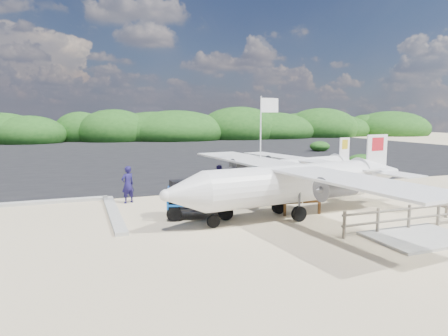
% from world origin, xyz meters
% --- Properties ---
extents(ground, '(160.00, 160.00, 0.00)m').
position_xyz_m(ground, '(0.00, 0.00, 0.00)').
color(ground, beige).
extents(asphalt_apron, '(90.00, 50.00, 0.04)m').
position_xyz_m(asphalt_apron, '(0.00, 30.00, 0.00)').
color(asphalt_apron, '#B2B2B2').
rests_on(asphalt_apron, ground).
extents(lagoon, '(9.00, 7.00, 0.40)m').
position_xyz_m(lagoon, '(-9.00, 1.50, 0.00)').
color(lagoon, '#B2B2B2').
rests_on(lagoon, ground).
extents(walkway_pad, '(3.50, 2.50, 0.10)m').
position_xyz_m(walkway_pad, '(5.50, -6.00, 0.00)').
color(walkway_pad, '#B2B2B2').
rests_on(walkway_pad, ground).
extents(vegetation_band, '(124.00, 8.00, 4.40)m').
position_xyz_m(vegetation_band, '(0.00, 55.00, 0.00)').
color(vegetation_band, '#B2B2B2').
rests_on(vegetation_band, ground).
extents(fence, '(6.40, 2.00, 1.10)m').
position_xyz_m(fence, '(6.00, -5.00, 0.00)').
color(fence, '#B2B2B2').
rests_on(fence, ground).
extents(baggage_cart, '(3.37, 2.45, 1.51)m').
position_xyz_m(baggage_cart, '(-1.01, -0.27, 0.00)').
color(baggage_cart, blue).
rests_on(baggage_cart, ground).
extents(flagpole, '(1.13, 0.61, 5.36)m').
position_xyz_m(flagpole, '(2.76, 1.55, 0.00)').
color(flagpole, white).
rests_on(flagpole, ground).
extents(signboard, '(1.88, 0.41, 1.54)m').
position_xyz_m(signboard, '(3.39, -1.50, 0.00)').
color(signboard, '#583819').
rests_on(signboard, ground).
extents(crew_a, '(0.81, 0.70, 1.89)m').
position_xyz_m(crew_a, '(-3.59, 3.68, 0.95)').
color(crew_a, '#19144B').
rests_on(crew_a, ground).
extents(crew_b, '(0.94, 0.83, 1.64)m').
position_xyz_m(crew_b, '(1.49, 4.30, 0.82)').
color(crew_b, '#19144B').
rests_on(crew_b, ground).
extents(aircraft_large, '(16.30, 16.30, 4.43)m').
position_xyz_m(aircraft_large, '(16.25, 22.52, 0.00)').
color(aircraft_large, '#B2B2B2').
rests_on(aircraft_large, ground).
extents(aircraft_small, '(9.58, 9.58, 2.93)m').
position_xyz_m(aircraft_small, '(-10.81, 31.84, 0.00)').
color(aircraft_small, '#B2B2B2').
rests_on(aircraft_small, ground).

